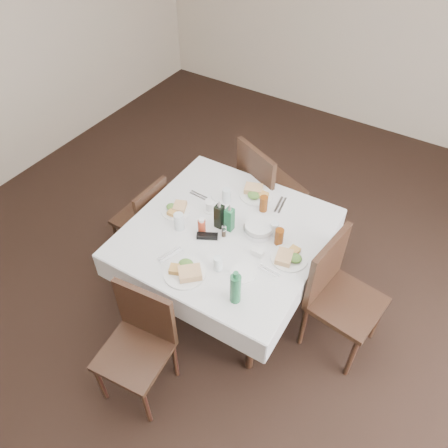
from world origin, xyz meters
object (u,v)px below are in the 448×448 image
(oil_cruet_dark, at_px, (219,215))
(ketchup_bottle, at_px, (202,226))
(dining_table, at_px, (226,238))
(water_s, at_px, (218,263))
(bread_basket, at_px, (259,228))
(coffee_mug, at_px, (210,206))
(chair_west, at_px, (146,216))
(water_e, at_px, (274,229))
(chair_south, at_px, (140,338))
(green_bottle, at_px, (235,288))
(water_n, at_px, (227,195))
(chair_north, at_px, (265,186))
(water_w, at_px, (179,222))
(chair_east, at_px, (337,289))
(oil_cruet_green, at_px, (229,219))

(oil_cruet_dark, bearing_deg, ketchup_bottle, -124.14)
(dining_table, distance_m, oil_cruet_dark, 0.20)
(water_s, height_order, bread_basket, water_s)
(bread_basket, bearing_deg, coffee_mug, 178.62)
(chair_west, distance_m, coffee_mug, 0.71)
(water_e, distance_m, ketchup_bottle, 0.54)
(chair_south, xyz_separation_m, green_bottle, (0.46, 0.46, 0.36))
(water_n, distance_m, green_bottle, 0.97)
(water_n, xyz_separation_m, water_s, (0.32, -0.63, -0.00))
(dining_table, relative_size, chair_north, 1.41)
(water_s, distance_m, water_e, 0.53)
(bread_basket, bearing_deg, chair_south, -105.12)
(chair_north, height_order, green_bottle, green_bottle)
(water_w, bearing_deg, dining_table, 27.37)
(water_s, relative_size, oil_cruet_dark, 0.44)
(chair_west, bearing_deg, ketchup_bottle, -9.85)
(water_n, relative_size, oil_cruet_dark, 0.48)
(chair_north, relative_size, chair_south, 1.11)
(chair_east, distance_m, water_n, 1.12)
(dining_table, xyz_separation_m, chair_north, (-0.10, 0.82, -0.10))
(chair_south, height_order, chair_west, chair_south)
(water_n, height_order, coffee_mug, water_n)
(chair_south, relative_size, oil_cruet_green, 3.65)
(water_n, xyz_separation_m, green_bottle, (0.56, -0.79, 0.06))
(bread_basket, distance_m, ketchup_bottle, 0.43)
(chair_west, bearing_deg, green_bottle, -23.03)
(water_w, xyz_separation_m, green_bottle, (0.70, -0.34, 0.05))
(water_w, bearing_deg, chair_south, -73.58)
(ketchup_bottle, bearing_deg, chair_east, 9.78)
(water_s, bearing_deg, coffee_mug, 128.37)
(water_w, xyz_separation_m, ketchup_bottle, (0.16, 0.06, -0.01))
(chair_south, bearing_deg, green_bottle, 44.84)
(oil_cruet_green, bearing_deg, water_n, 125.80)
(chair_west, xyz_separation_m, coffee_mug, (0.62, 0.11, 0.32))
(water_s, xyz_separation_m, coffee_mug, (-0.38, 0.48, -0.02))
(water_s, bearing_deg, chair_west, 159.92)
(water_s, xyz_separation_m, water_e, (0.17, 0.50, 0.00))
(oil_cruet_dark, bearing_deg, water_w, -143.50)
(chair_east, relative_size, water_w, 7.18)
(chair_south, height_order, water_s, chair_south)
(chair_east, distance_m, oil_cruet_green, 0.94)
(water_e, height_order, green_bottle, green_bottle)
(chair_west, distance_m, water_e, 1.23)
(chair_south, distance_m, ketchup_bottle, 0.92)
(coffee_mug, bearing_deg, chair_north, 78.89)
(oil_cruet_dark, bearing_deg, chair_south, -90.48)
(water_e, bearing_deg, water_w, -153.21)
(water_w, height_order, ketchup_bottle, water_w)
(bread_basket, bearing_deg, chair_east, -3.61)
(water_n, bearing_deg, oil_cruet_green, -54.20)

